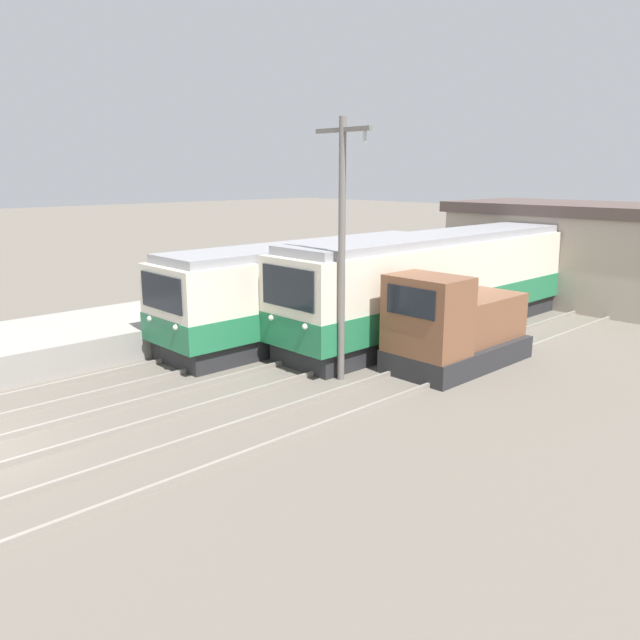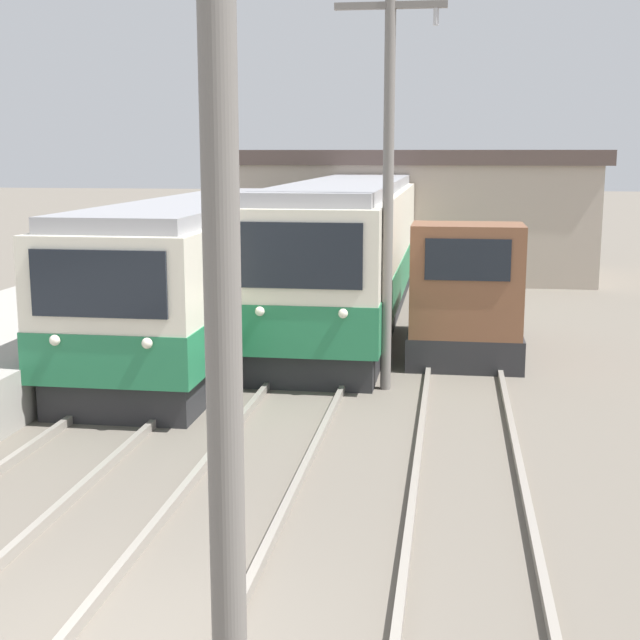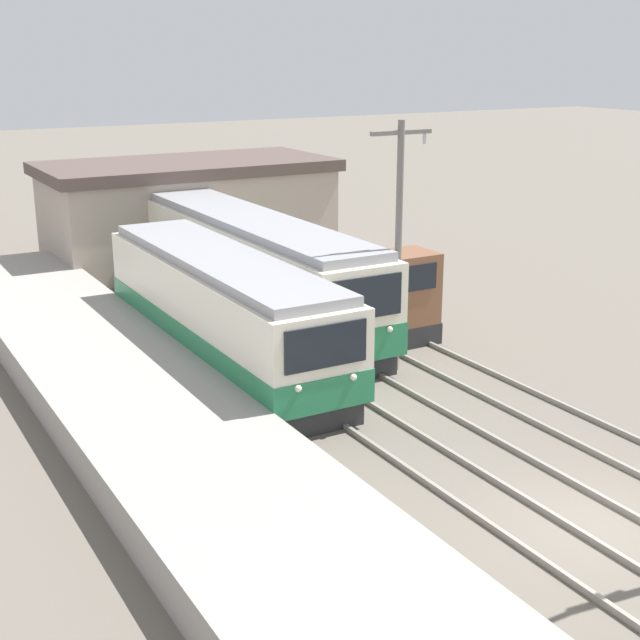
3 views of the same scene
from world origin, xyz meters
name	(u,v)px [view 2 (image 2 of 3)]	position (x,y,z in m)	size (l,w,h in m)	color
commuter_train_left	(206,280)	(-2.60, 12.53, 1.60)	(2.84, 12.47, 3.42)	#28282B
commuter_train_center	(348,258)	(0.20, 16.14, 1.72)	(2.84, 14.58, 3.71)	#28282B
shunting_locomotive	(465,299)	(3.20, 13.05, 1.21)	(2.40, 4.94, 3.00)	#28282B
catenary_mast_near	(223,241)	(1.71, -2.32, 3.99)	(2.00, 0.20, 7.34)	slate
catenary_mast_mid	(389,177)	(1.71, 9.63, 3.99)	(2.00, 0.20, 7.34)	slate
station_building	(419,212)	(1.67, 26.00, 2.28)	(12.60, 6.30, 4.51)	#AD9E8E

